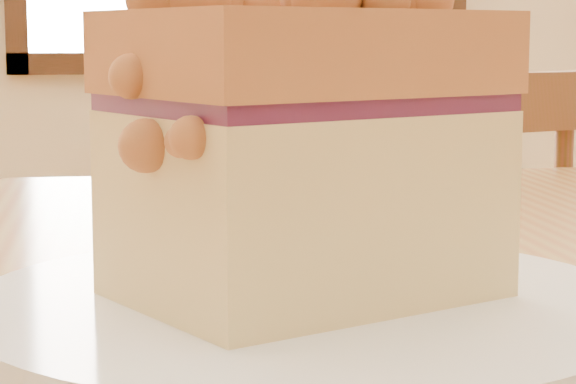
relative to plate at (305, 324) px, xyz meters
The scene contains 2 objects.
plate is the anchor object (origin of this frame).
cake_slice 0.07m from the plate, 168.37° to the right, with size 0.15×0.13×0.12m.
Camera 1 is at (-0.38, -0.29, 0.86)m, focal length 70.00 mm.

